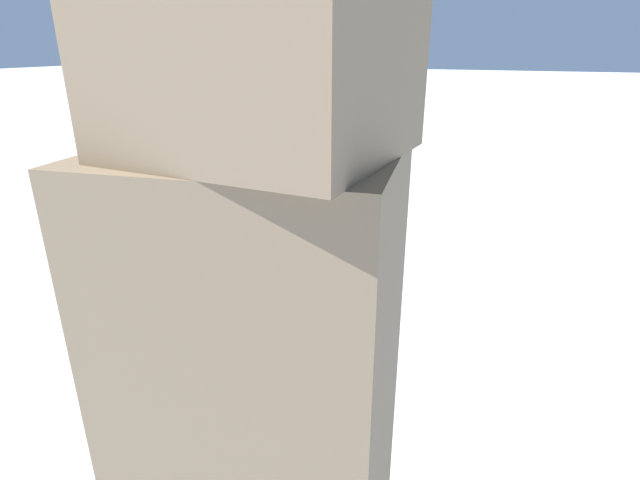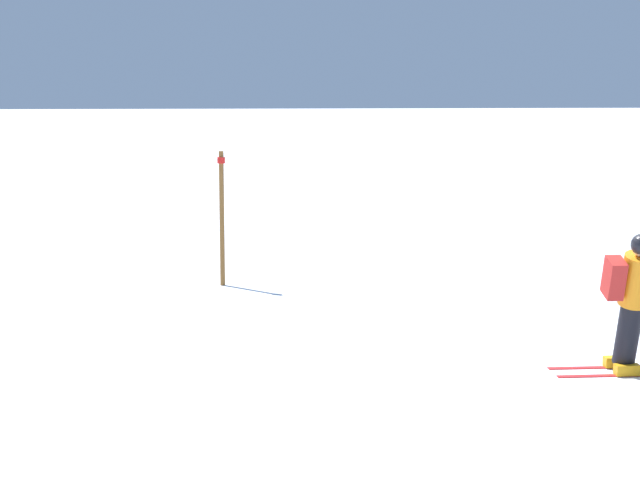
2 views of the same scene
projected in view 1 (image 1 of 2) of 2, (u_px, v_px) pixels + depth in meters
The scene contains 4 objects.
ground_plane at pixel (291, 243), 19.54m from camera, with size 300.00×300.00×0.00m, color white.
skier at pixel (322, 224), 18.71m from camera, with size 1.29×1.64×1.73m.
spare_backpack at pixel (383, 232), 19.93m from camera, with size 0.32×0.36×0.50m.
trail_marker at pixel (102, 235), 16.88m from camera, with size 0.13×0.13×2.24m.
Camera 1 is at (-7.70, 16.47, 7.23)m, focal length 28.00 mm.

